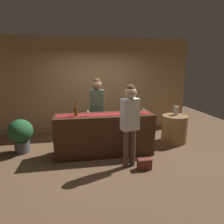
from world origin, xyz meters
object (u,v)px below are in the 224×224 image
at_px(vase_on_side_table, 176,111).
at_px(handbag, 144,164).
at_px(bartender, 97,104).
at_px(round_side_table, 174,129).
at_px(wine_bottle_clear, 129,109).
at_px(wine_glass_near_customer, 88,111).
at_px(customer_sipping, 130,117).
at_px(wine_glass_mid_counter, 122,110).
at_px(potted_plant_tall, 21,134).
at_px(wine_bottle_amber, 76,111).
at_px(wine_glass_far_end, 144,109).

relative_size(vase_on_side_table, handbag, 0.86).
xyz_separation_m(bartender, round_side_table, (2.09, -0.14, -0.72)).
distance_m(round_side_table, handbag, 1.85).
height_order(wine_bottle_clear, handbag, wine_bottle_clear).
distance_m(wine_glass_near_customer, handbag, 1.64).
relative_size(customer_sipping, round_side_table, 2.29).
bearing_deg(round_side_table, wine_glass_mid_counter, -163.40).
xyz_separation_m(vase_on_side_table, potted_plant_tall, (-3.99, -0.09, -0.39)).
height_order(customer_sipping, handbag, customer_sipping).
bearing_deg(wine_bottle_amber, vase_on_side_table, 11.45).
distance_m(wine_bottle_amber, wine_glass_near_customer, 0.25).
distance_m(wine_glass_far_end, bartender, 1.21).
xyz_separation_m(wine_glass_near_customer, customer_sipping, (0.80, -0.61, -0.02)).
bearing_deg(bartender, round_side_table, -175.02).
relative_size(wine_bottle_clear, wine_glass_mid_counter, 2.10).
xyz_separation_m(wine_glass_mid_counter, handbag, (0.29, -0.82, -0.96)).
distance_m(wine_bottle_clear, wine_glass_far_end, 0.34).
bearing_deg(handbag, wine_glass_mid_counter, 109.68).
bearing_deg(wine_bottle_clear, vase_on_side_table, 20.57).
distance_m(customer_sipping, vase_on_side_table, 2.02).
xyz_separation_m(wine_bottle_amber, handbag, (1.32, -0.83, -0.97)).
bearing_deg(wine_bottle_clear, customer_sipping, -103.26).
bearing_deg(round_side_table, handbag, -135.23).
bearing_deg(bartender, wine_glass_mid_counter, 137.95).
bearing_deg(bartender, customer_sipping, 121.49).
relative_size(wine_glass_far_end, round_side_table, 0.19).
distance_m(bartender, potted_plant_tall, 1.95).
relative_size(wine_bottle_amber, vase_on_side_table, 1.26).
relative_size(wine_glass_near_customer, customer_sipping, 0.08).
bearing_deg(round_side_table, wine_bottle_amber, -169.92).
bearing_deg(vase_on_side_table, customer_sipping, -143.85).
height_order(round_side_table, vase_on_side_table, vase_on_side_table).
bearing_deg(customer_sipping, round_side_table, 22.48).
distance_m(vase_on_side_table, handbag, 2.07).
xyz_separation_m(round_side_table, potted_plant_tall, (-3.94, -0.02, 0.10)).
bearing_deg(handbag, vase_on_side_table, 45.26).
distance_m(bartender, round_side_table, 2.22).
height_order(wine_bottle_amber, wine_glass_near_customer, wine_bottle_amber).
bearing_deg(potted_plant_tall, bartender, 4.88).
relative_size(wine_bottle_clear, handbag, 1.08).
height_order(wine_bottle_amber, wine_bottle_clear, same).
bearing_deg(handbag, bartender, 118.99).
bearing_deg(round_side_table, wine_bottle_clear, -161.43).
relative_size(round_side_table, vase_on_side_table, 3.08).
xyz_separation_m(bartender, customer_sipping, (0.52, -1.25, -0.04)).
distance_m(wine_glass_mid_counter, vase_on_side_table, 1.75).
relative_size(wine_glass_near_customer, wine_glass_mid_counter, 1.00).
bearing_deg(potted_plant_tall, wine_glass_far_end, -10.39).
bearing_deg(wine_glass_mid_counter, wine_glass_far_end, -7.41).
bearing_deg(wine_glass_mid_counter, wine_bottle_clear, -0.83).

